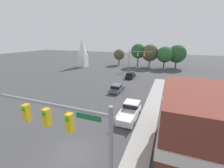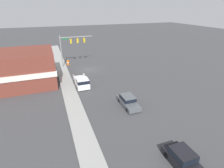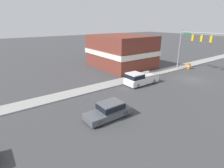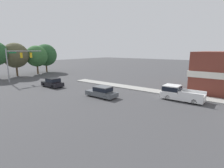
{
  "view_description": "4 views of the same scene",
  "coord_description": "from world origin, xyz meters",
  "px_view_note": "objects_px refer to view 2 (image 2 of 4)",
  "views": [
    {
      "loc": [
        7.57,
        -9.55,
        10.41
      ],
      "look_at": [
        -1.18,
        13.04,
        2.94
      ],
      "focal_mm": 24.0,
      "sensor_mm": 36.0,
      "label": 1
    },
    {
      "loc": [
        8.11,
        37.55,
        13.48
      ],
      "look_at": [
        0.16,
        16.03,
        3.2
      ],
      "focal_mm": 28.0,
      "sensor_mm": 36.0,
      "label": 2
    },
    {
      "loc": [
        -13.99,
        25.99,
        8.75
      ],
      "look_at": [
        0.4,
        15.48,
        2.36
      ],
      "focal_mm": 28.0,
      "sensor_mm": 36.0,
      "label": 3
    },
    {
      "loc": [
        -19.86,
        1.97,
        6.52
      ],
      "look_at": [
        -0.64,
        16.61,
        1.77
      ],
      "focal_mm": 28.0,
      "sensor_mm": 36.0,
      "label": 4
    }
  ],
  "objects_px": {
    "car_lead": "(128,101)",
    "car_second_ahead": "(183,159)",
    "pickup_truck_parked": "(82,82)",
    "construction_barrel": "(68,63)"
  },
  "relations": [
    {
      "from": "car_second_ahead",
      "to": "construction_barrel",
      "type": "height_order",
      "value": "car_second_ahead"
    },
    {
      "from": "pickup_truck_parked",
      "to": "construction_barrel",
      "type": "height_order",
      "value": "pickup_truck_parked"
    },
    {
      "from": "car_lead",
      "to": "car_second_ahead",
      "type": "height_order",
      "value": "car_second_ahead"
    },
    {
      "from": "car_lead",
      "to": "pickup_truck_parked",
      "type": "bearing_deg",
      "value": -60.42
    },
    {
      "from": "pickup_truck_parked",
      "to": "car_second_ahead",
      "type": "bearing_deg",
      "value": 104.42
    },
    {
      "from": "car_second_ahead",
      "to": "pickup_truck_parked",
      "type": "bearing_deg",
      "value": -75.58
    },
    {
      "from": "car_lead",
      "to": "car_second_ahead",
      "type": "relative_size",
      "value": 1.08
    },
    {
      "from": "car_lead",
      "to": "construction_barrel",
      "type": "bearing_deg",
      "value": -75.97
    },
    {
      "from": "car_second_ahead",
      "to": "construction_barrel",
      "type": "xyz_separation_m",
      "value": [
        5.9,
        -34.4,
        -0.26
      ]
    },
    {
      "from": "car_second_ahead",
      "to": "pickup_truck_parked",
      "type": "xyz_separation_m",
      "value": [
        5.23,
        -20.34,
        0.09
      ]
    }
  ]
}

